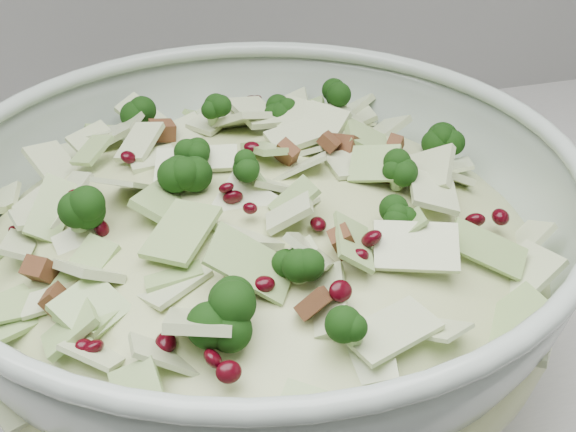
{
  "coord_description": "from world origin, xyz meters",
  "views": [
    {
      "loc": [
        0.61,
        1.2,
        1.29
      ],
      "look_at": [
        0.72,
        1.6,
        1.02
      ],
      "focal_mm": 50.0,
      "sensor_mm": 36.0,
      "label": 1
    }
  ],
  "objects": [
    {
      "name": "salad",
      "position": [
        0.7,
        1.6,
        1.01
      ],
      "size": [
        0.43,
        0.43,
        0.16
      ],
      "rotation": [
        0.0,
        0.0,
        0.2
      ],
      "color": "#BFCC8C",
      "rests_on": "mixing_bowl"
    },
    {
      "name": "mixing_bowl",
      "position": [
        0.7,
        1.6,
        0.98
      ],
      "size": [
        0.46,
        0.46,
        0.16
      ],
      "rotation": [
        0.0,
        0.0,
        0.19
      ],
      "color": "#A4B4A8",
      "rests_on": "counter"
    }
  ]
}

